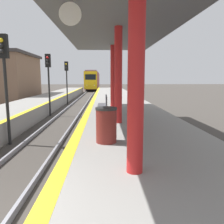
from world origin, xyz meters
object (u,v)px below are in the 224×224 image
object	(u,v)px
signal_near	(4,69)
train	(93,80)
signal_mid	(48,73)
trash_bin	(106,125)
signal_far	(67,75)
bench	(104,105)

from	to	relation	value
signal_near	train	bearing A→B (deg)	88.32
signal_mid	train	bearing A→B (deg)	88.05
signal_mid	trash_bin	xyz separation A→B (m)	(3.87, -9.65, -1.63)
trash_bin	signal_far	bearing A→B (deg)	102.84
signal_near	signal_mid	size ratio (longest dim) A/B	1.00
signal_far	trash_bin	xyz separation A→B (m)	(3.74, -16.42, -1.63)
signal_near	signal_far	bearing A→B (deg)	89.37
signal_far	bench	distance (m)	12.50
signal_far	bench	xyz separation A→B (m)	(3.68, -11.83, -1.62)
signal_mid	bench	xyz separation A→B (m)	(3.82, -5.06, -1.62)
bench	train	bearing A→B (deg)	93.26
bench	signal_mid	bearing A→B (deg)	127.01
train	signal_far	xyz separation A→B (m)	(-1.19, -32.01, 0.83)
trash_bin	bench	size ratio (longest dim) A/B	0.54
train	signal_near	size ratio (longest dim) A/B	5.36
signal_mid	signal_far	xyz separation A→B (m)	(0.13, 6.77, 0.00)
signal_near	bench	bearing A→B (deg)	24.00
signal_near	signal_far	world-z (taller)	same
train	trash_bin	bearing A→B (deg)	-86.98
train	signal_near	distance (m)	45.57
train	bench	xyz separation A→B (m)	(2.50, -43.84, -0.79)
train	bench	world-z (taller)	train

